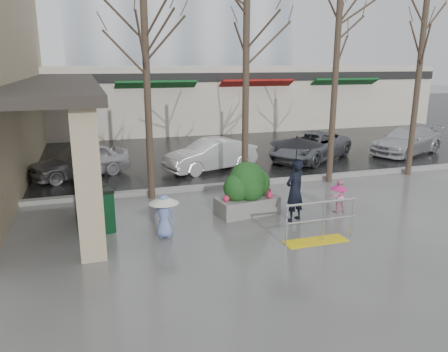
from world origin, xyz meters
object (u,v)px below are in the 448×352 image
tree_west (145,33)px  tree_midwest (246,30)px  tree_east (424,30)px  planter (247,189)px  car_a (80,161)px  child_pink (338,194)px  car_d (407,141)px  news_boxes (95,203)px  woman (296,169)px  car_c (310,146)px  handrail (318,227)px  tree_mideast (337,44)px  car_b (211,155)px  child_blue (164,211)px

tree_west → tree_midwest: size_ratio=0.97×
tree_east → planter: tree_east is taller
tree_midwest → car_a: bearing=147.2°
child_pink → car_d: size_ratio=0.22×
tree_midwest → planter: (-0.79, -2.36, -4.50)m
planter → news_boxes: bearing=172.7°
woman → car_d: 11.38m
child_pink → car_c: bearing=-104.1°
handrail → tree_mideast: size_ratio=0.29×
handrail → car_b: bearing=93.8°
car_d → tree_west: bearing=-97.2°
news_boxes → car_d: (14.44, 5.17, 0.06)m
tree_east → child_pink: size_ratio=7.50×
tree_east → woman: 8.30m
tree_east → woman: (-6.55, -3.29, -3.90)m
tree_midwest → news_boxes: bearing=-159.9°
car_d → child_blue: bearing=-84.3°
tree_west → car_d: bearing=14.8°
child_pink → news_boxes: 6.89m
tree_mideast → car_c: size_ratio=1.43×
tree_midwest → woman: tree_midwest is taller
tree_east → tree_midwest: bearing=180.0°
tree_midwest → planter: tree_midwest is taller
tree_west → planter: bearing=-44.4°
child_pink → car_a: (-7.20, 6.50, 0.09)m
planter → car_d: bearing=29.1°
woman → car_c: bearing=-145.2°
car_c → tree_west: bearing=-98.2°
woman → child_pink: woman is taller
handrail → tree_west: tree_west is taller
tree_west → woman: bearing=-43.6°
news_boxes → car_d: size_ratio=0.48×
tree_mideast → car_c: 5.59m
tree_west → tree_mideast: 6.50m
car_b → news_boxes: bearing=-61.3°
tree_east → planter: (-7.59, -2.36, -4.65)m
child_pink → news_boxes: (-6.78, 1.20, 0.03)m
child_pink → child_blue: child_blue is taller
car_c → car_d: bearing=55.6°
car_a → woman: bearing=16.0°
woman → child_blue: bearing=-22.1°
tree_midwest → news_boxes: size_ratio=3.34×
child_pink → car_c: size_ratio=0.21×
planter → car_a: (-4.61, 5.84, -0.10)m
child_pink → planter: bearing=-6.9°
child_blue → tree_mideast: bearing=-132.6°
child_pink → car_b: (-2.15, 6.04, 0.09)m
news_boxes → car_c: (9.38, 5.31, 0.06)m
tree_midwest → child_pink: 5.86m
child_blue → car_b: bearing=-94.8°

